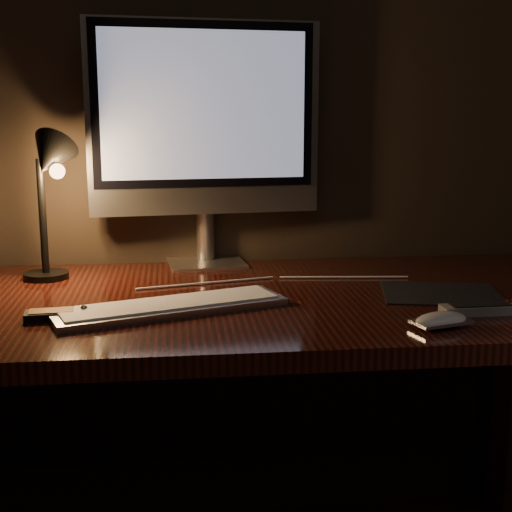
{
  "coord_description": "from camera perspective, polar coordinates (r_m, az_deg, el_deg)",
  "views": [
    {
      "loc": [
        -0.15,
        0.37,
        1.14
      ],
      "look_at": [
        0.01,
        1.73,
        0.86
      ],
      "focal_mm": 50.0,
      "sensor_mm": 36.0,
      "label": 1
    }
  ],
  "objects": [
    {
      "name": "mousepad",
      "position": [
        1.61,
        14.61,
        -2.92
      ],
      "size": [
        0.29,
        0.25,
        0.0
      ],
      "primitive_type": "cube",
      "rotation": [
        0.0,
        0.0,
        -0.22
      ],
      "color": "black",
      "rests_on": "desk"
    },
    {
      "name": "desk",
      "position": [
        1.65,
        -1.04,
        -6.9
      ],
      "size": [
        1.6,
        0.75,
        0.75
      ],
      "color": "#3A130D",
      "rests_on": "ground"
    },
    {
      "name": "desk_lamp",
      "position": [
        1.7,
        -16.26,
        5.94
      ],
      "size": [
        0.16,
        0.18,
        0.36
      ],
      "rotation": [
        0.0,
        0.0,
        0.02
      ],
      "color": "black",
      "rests_on": "desk"
    },
    {
      "name": "mouse",
      "position": [
        1.36,
        14.57,
        -5.15
      ],
      "size": [
        0.12,
        0.08,
        0.02
      ],
      "primitive_type": "ellipsoid",
      "rotation": [
        0.0,
        0.0,
        0.28
      ],
      "color": "white",
      "rests_on": "desk"
    },
    {
      "name": "keyboard",
      "position": [
        1.44,
        -6.89,
        -4.0
      ],
      "size": [
        0.49,
        0.28,
        0.02
      ],
      "primitive_type": "cube",
      "rotation": [
        0.0,
        0.0,
        0.33
      ],
      "color": "silver",
      "rests_on": "desk"
    },
    {
      "name": "monitor",
      "position": [
        1.82,
        -4.14,
        10.55
      ],
      "size": [
        0.59,
        0.19,
        0.61
      ],
      "rotation": [
        0.0,
        0.0,
        0.11
      ],
      "color": "silver",
      "rests_on": "desk"
    },
    {
      "name": "media_remote",
      "position": [
        1.43,
        -15.41,
        -4.5
      ],
      "size": [
        0.14,
        0.06,
        0.02
      ],
      "rotation": [
        0.0,
        0.0,
        0.1
      ],
      "color": "black",
      "rests_on": "desk"
    },
    {
      "name": "tv_remote",
      "position": [
        1.48,
        17.84,
        -4.03
      ],
      "size": [
        0.18,
        0.05,
        0.02
      ],
      "rotation": [
        0.0,
        0.0,
        0.02
      ],
      "color": "gray",
      "rests_on": "desk"
    },
    {
      "name": "cable",
      "position": [
        1.67,
        1.69,
        -2.03
      ],
      "size": [
        0.64,
        0.03,
        0.01
      ],
      "primitive_type": "cylinder",
      "rotation": [
        0.0,
        1.57,
        0.04
      ],
      "color": "white",
      "rests_on": "desk"
    }
  ]
}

